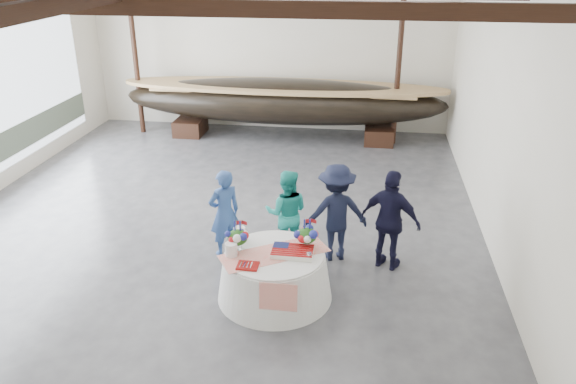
# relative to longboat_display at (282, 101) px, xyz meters

# --- Properties ---
(floor) EXTENTS (10.00, 12.00, 0.01)m
(floor) POSITION_rel_longboat_display_xyz_m (-0.51, -4.99, -1.04)
(floor) COLOR #3D3D42
(floor) RESTS_ON ground
(wall_back) EXTENTS (10.00, 0.02, 4.50)m
(wall_back) POSITION_rel_longboat_display_xyz_m (-0.51, 1.01, 1.21)
(wall_back) COLOR silver
(wall_back) RESTS_ON ground
(wall_front) EXTENTS (10.00, 0.02, 4.50)m
(wall_front) POSITION_rel_longboat_display_xyz_m (-0.51, -10.99, 1.21)
(wall_front) COLOR silver
(wall_front) RESTS_ON ground
(wall_right) EXTENTS (0.02, 12.00, 4.50)m
(wall_right) POSITION_rel_longboat_display_xyz_m (4.49, -4.99, 1.21)
(wall_right) COLOR silver
(wall_right) RESTS_ON ground
(longboat_display) EXTENTS (8.70, 1.74, 1.63)m
(longboat_display) POSITION_rel_longboat_display_xyz_m (0.00, 0.00, 0.00)
(longboat_display) COLOR black
(longboat_display) RESTS_ON ground
(banquet_table) EXTENTS (1.72, 1.72, 0.74)m
(banquet_table) POSITION_rel_longboat_display_xyz_m (1.03, -7.53, -0.67)
(banquet_table) COLOR white
(banquet_table) RESTS_ON ground
(tabletop_items) EXTENTS (1.63, 1.31, 0.40)m
(tabletop_items) POSITION_rel_longboat_display_xyz_m (0.96, -7.44, -0.15)
(tabletop_items) COLOR red
(tabletop_items) RESTS_ON banquet_table
(guest_woman_blue) EXTENTS (0.67, 0.64, 1.53)m
(guest_woman_blue) POSITION_rel_longboat_display_xyz_m (-0.01, -6.37, -0.28)
(guest_woman_blue) COLOR navy
(guest_woman_blue) RESTS_ON ground
(guest_woman_teal) EXTENTS (0.77, 0.62, 1.52)m
(guest_woman_teal) POSITION_rel_longboat_display_xyz_m (1.02, -6.20, -0.28)
(guest_woman_teal) COLOR teal
(guest_woman_teal) RESTS_ON ground
(guest_man_left) EXTENTS (1.21, 0.89, 1.67)m
(guest_man_left) POSITION_rel_longboat_display_xyz_m (1.84, -6.23, -0.20)
(guest_man_left) COLOR black
(guest_man_left) RESTS_ON ground
(guest_man_right) EXTENTS (1.07, 0.78, 1.69)m
(guest_man_right) POSITION_rel_longboat_display_xyz_m (2.72, -6.42, -0.20)
(guest_man_right) COLOR black
(guest_man_right) RESTS_ON ground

